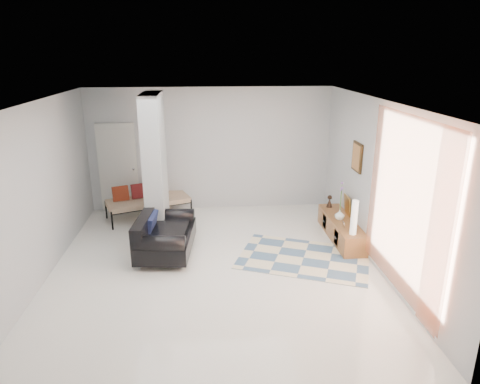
{
  "coord_description": "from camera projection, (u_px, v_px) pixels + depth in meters",
  "views": [
    {
      "loc": [
        -0.1,
        -6.6,
        3.52
      ],
      "look_at": [
        0.48,
        0.6,
        1.15
      ],
      "focal_mm": 32.0,
      "sensor_mm": 36.0,
      "label": 1
    }
  ],
  "objects": [
    {
      "name": "floor",
      "position": [
        215.0,
        267.0,
        7.35
      ],
      "size": [
        6.0,
        6.0,
        0.0
      ],
      "primitive_type": "plane",
      "color": "white",
      "rests_on": "ground"
    },
    {
      "name": "ceiling",
      "position": [
        211.0,
        102.0,
        6.48
      ],
      "size": [
        6.0,
        6.0,
        0.0
      ],
      "primitive_type": "plane",
      "rotation": [
        3.14,
        0.0,
        0.0
      ],
      "color": "white",
      "rests_on": "wall_back"
    },
    {
      "name": "wall_back",
      "position": [
        210.0,
        150.0,
        9.76
      ],
      "size": [
        6.0,
        0.0,
        6.0
      ],
      "primitive_type": "plane",
      "rotation": [
        1.57,
        0.0,
        0.0
      ],
      "color": "silver",
      "rests_on": "ground"
    },
    {
      "name": "wall_front",
      "position": [
        220.0,
        285.0,
        4.08
      ],
      "size": [
        6.0,
        0.0,
        6.0
      ],
      "primitive_type": "plane",
      "rotation": [
        -1.57,
        0.0,
        0.0
      ],
      "color": "silver",
      "rests_on": "ground"
    },
    {
      "name": "wall_left",
      "position": [
        38.0,
        194.0,
        6.71
      ],
      "size": [
        0.0,
        6.0,
        6.0
      ],
      "primitive_type": "plane",
      "rotation": [
        1.57,
        0.0,
        1.57
      ],
      "color": "silver",
      "rests_on": "ground"
    },
    {
      "name": "wall_right",
      "position": [
        378.0,
        186.0,
        7.13
      ],
      "size": [
        0.0,
        6.0,
        6.0
      ],
      "primitive_type": "plane",
      "rotation": [
        1.57,
        0.0,
        -1.57
      ],
      "color": "silver",
      "rests_on": "ground"
    },
    {
      "name": "partition_column",
      "position": [
        155.0,
        166.0,
        8.35
      ],
      "size": [
        0.35,
        1.2,
        2.8
      ],
      "primitive_type": "cube",
      "color": "#A3A8AA",
      "rests_on": "floor"
    },
    {
      "name": "hallway_door",
      "position": [
        118.0,
        168.0,
        9.68
      ],
      "size": [
        0.85,
        0.06,
        2.04
      ],
      "primitive_type": "cube",
      "color": "silver",
      "rests_on": "floor"
    },
    {
      "name": "curtain",
      "position": [
        404.0,
        206.0,
        6.02
      ],
      "size": [
        0.0,
        2.55,
        2.55
      ],
      "primitive_type": "plane",
      "rotation": [
        1.57,
        0.0,
        1.57
      ],
      "color": "#E46B3C",
      "rests_on": "wall_right"
    },
    {
      "name": "wall_art",
      "position": [
        357.0,
        157.0,
        8.0
      ],
      "size": [
        0.04,
        0.45,
        0.55
      ],
      "primitive_type": "cube",
      "color": "#34220E",
      "rests_on": "wall_right"
    },
    {
      "name": "media_console",
      "position": [
        341.0,
        229.0,
        8.43
      ],
      "size": [
        0.45,
        1.84,
        0.8
      ],
      "color": "brown",
      "rests_on": "floor"
    },
    {
      "name": "loveseat",
      "position": [
        163.0,
        235.0,
        7.77
      ],
      "size": [
        1.05,
        1.64,
        0.76
      ],
      "rotation": [
        0.0,
        0.0,
        -0.09
      ],
      "color": "silver",
      "rests_on": "floor"
    },
    {
      "name": "daybed",
      "position": [
        147.0,
        200.0,
        9.45
      ],
      "size": [
        1.91,
        1.34,
        0.77
      ],
      "rotation": [
        0.0,
        0.0,
        0.38
      ],
      "color": "black",
      "rests_on": "floor"
    },
    {
      "name": "area_rug",
      "position": [
        304.0,
        258.0,
        7.67
      ],
      "size": [
        2.64,
        2.22,
        0.01
      ],
      "primitive_type": "cube",
      "rotation": [
        0.0,
        0.0,
        -0.37
      ],
      "color": "beige",
      "rests_on": "floor"
    },
    {
      "name": "cylinder_lamp",
      "position": [
        354.0,
        217.0,
        7.6
      ],
      "size": [
        0.12,
        0.12,
        0.64
      ],
      "primitive_type": "cylinder",
      "color": "beige",
      "rests_on": "media_console"
    },
    {
      "name": "bronze_figurine",
      "position": [
        330.0,
        201.0,
        9.0
      ],
      "size": [
        0.14,
        0.14,
        0.26
      ],
      "primitive_type": null,
      "rotation": [
        0.0,
        0.0,
        0.08
      ],
      "color": "black",
      "rests_on": "media_console"
    },
    {
      "name": "vase",
      "position": [
        340.0,
        215.0,
        8.34
      ],
      "size": [
        0.21,
        0.21,
        0.2
      ],
      "primitive_type": "imported",
      "rotation": [
        0.0,
        0.0,
        -0.1
      ],
      "color": "white",
      "rests_on": "media_console"
    }
  ]
}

